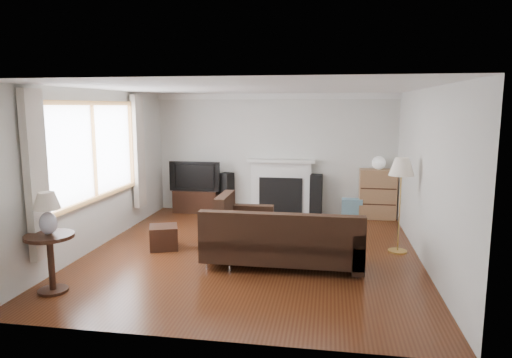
% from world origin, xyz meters
% --- Properties ---
extents(room, '(5.10, 5.60, 2.54)m').
position_xyz_m(room, '(0.00, 0.00, 1.25)').
color(room, '#4C2310').
rests_on(room, ground).
extents(window, '(0.12, 2.74, 1.54)m').
position_xyz_m(window, '(-2.45, -0.20, 1.55)').
color(window, olive).
rests_on(window, room).
extents(curtain_near, '(0.10, 0.35, 2.10)m').
position_xyz_m(curtain_near, '(-2.40, -1.72, 1.40)').
color(curtain_near, beige).
rests_on(curtain_near, room).
extents(curtain_far, '(0.10, 0.35, 2.10)m').
position_xyz_m(curtain_far, '(-2.40, 1.32, 1.40)').
color(curtain_far, beige).
rests_on(curtain_far, room).
extents(fireplace, '(1.40, 0.26, 1.15)m').
position_xyz_m(fireplace, '(0.15, 2.64, 0.57)').
color(fireplace, white).
rests_on(fireplace, room).
extents(tv_stand, '(0.95, 0.43, 0.47)m').
position_xyz_m(tv_stand, '(-1.64, 2.50, 0.24)').
color(tv_stand, black).
rests_on(tv_stand, ground).
extents(television, '(1.08, 0.14, 0.62)m').
position_xyz_m(television, '(-1.64, 2.50, 0.79)').
color(television, black).
rests_on(television, tv_stand).
extents(speaker_left, '(0.32, 0.35, 0.85)m').
position_xyz_m(speaker_left, '(-1.00, 2.55, 0.42)').
color(speaker_left, black).
rests_on(speaker_left, ground).
extents(speaker_right, '(0.26, 0.30, 0.86)m').
position_xyz_m(speaker_right, '(0.88, 2.55, 0.43)').
color(speaker_right, black).
rests_on(speaker_right, ground).
extents(bookshelf, '(0.72, 0.34, 1.00)m').
position_xyz_m(bookshelf, '(2.11, 2.53, 0.50)').
color(bookshelf, '#8F6542').
rests_on(bookshelf, ground).
extents(globe_lamp, '(0.26, 0.26, 0.26)m').
position_xyz_m(globe_lamp, '(2.11, 2.53, 1.13)').
color(globe_lamp, white).
rests_on(globe_lamp, bookshelf).
extents(sectional_sofa, '(2.41, 1.76, 0.78)m').
position_xyz_m(sectional_sofa, '(0.52, -0.54, 0.39)').
color(sectional_sofa, black).
rests_on(sectional_sofa, ground).
extents(coffee_table, '(1.15, 0.82, 0.40)m').
position_xyz_m(coffee_table, '(0.66, 0.63, 0.20)').
color(coffee_table, brown).
rests_on(coffee_table, ground).
extents(footstool, '(0.56, 0.56, 0.36)m').
position_xyz_m(footstool, '(-1.43, -0.06, 0.18)').
color(footstool, black).
rests_on(footstool, ground).
extents(floor_lamp, '(0.46, 0.46, 1.47)m').
position_xyz_m(floor_lamp, '(2.22, 0.35, 0.74)').
color(floor_lamp, '#BE9242').
rests_on(floor_lamp, ground).
extents(side_table, '(0.58, 0.58, 0.72)m').
position_xyz_m(side_table, '(-2.15, -1.92, 0.36)').
color(side_table, black).
rests_on(side_table, ground).
extents(table_lamp, '(0.31, 0.31, 0.51)m').
position_xyz_m(table_lamp, '(-2.15, -1.92, 0.98)').
color(table_lamp, silver).
rests_on(table_lamp, side_table).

